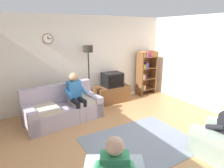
{
  "coord_description": "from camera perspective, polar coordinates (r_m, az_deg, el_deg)",
  "views": [
    {
      "loc": [
        -2.31,
        -2.85,
        2.29
      ],
      "look_at": [
        -0.02,
        1.03,
        1.01
      ],
      "focal_mm": 30.69,
      "sensor_mm": 36.0,
      "label": 1
    }
  ],
  "objects": [
    {
      "name": "person_in_right_armchair",
      "position": [
        4.08,
        29.74,
        -10.72
      ],
      "size": [
        0.54,
        0.56,
        1.12
      ],
      "color": "black",
      "rests_on": "ground_plane"
    },
    {
      "name": "back_wall_assembly",
      "position": [
        6.04,
        -7.83,
        6.85
      ],
      "size": [
        6.2,
        0.17,
        2.7
      ],
      "color": "silver",
      "rests_on": "ground_plane"
    },
    {
      "name": "couch",
      "position": [
        5.14,
        -14.36,
        -7.19
      ],
      "size": [
        1.99,
        1.08,
        0.9
      ],
      "color": "#A899A8",
      "rests_on": "ground_plane"
    },
    {
      "name": "bookshelf",
      "position": [
        6.96,
        9.85,
        3.76
      ],
      "size": [
        0.68,
        0.36,
        1.57
      ],
      "color": "brown",
      "rests_on": "ground_plane"
    },
    {
      "name": "armchair_near_bookshelf",
      "position": [
        4.19,
        30.26,
        -14.96
      ],
      "size": [
        0.87,
        0.95,
        0.9
      ],
      "color": "gray",
      "rests_on": "ground_plane"
    },
    {
      "name": "right_wall",
      "position": [
        5.97,
        30.27,
        4.72
      ],
      "size": [
        0.12,
        5.8,
        2.7
      ],
      "primitive_type": "cube",
      "color": "silver",
      "rests_on": "ground_plane"
    },
    {
      "name": "floor_lamp",
      "position": [
        5.73,
        -7.05,
        7.39
      ],
      "size": [
        0.28,
        0.28,
        1.85
      ],
      "color": "black",
      "rests_on": "ground_plane"
    },
    {
      "name": "tv_stand",
      "position": [
        6.26,
        0.0,
        -2.93
      ],
      "size": [
        1.1,
        0.56,
        0.53
      ],
      "color": "brown",
      "rests_on": "ground_plane"
    },
    {
      "name": "tv",
      "position": [
        6.1,
        0.12,
        1.34
      ],
      "size": [
        0.6,
        0.49,
        0.44
      ],
      "color": "black",
      "rests_on": "tv_stand"
    },
    {
      "name": "person_on_couch",
      "position": [
        5.0,
        -10.66,
        -2.89
      ],
      "size": [
        0.54,
        0.57,
        1.24
      ],
      "color": "#3372B2",
      "rests_on": "ground_plane"
    },
    {
      "name": "area_rug",
      "position": [
        4.23,
        8.39,
        -16.96
      ],
      "size": [
        2.2,
        1.7,
        0.01
      ],
      "primitive_type": "cube",
      "color": "slate",
      "rests_on": "ground_plane"
    },
    {
      "name": "ground_plane",
      "position": [
        4.32,
        7.44,
        -16.23
      ],
      "size": [
        12.0,
        12.0,
        0.0
      ],
      "primitive_type": "plane",
      "color": "#B27F51"
    }
  ]
}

